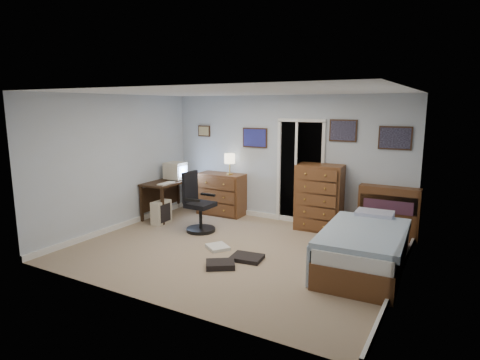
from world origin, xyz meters
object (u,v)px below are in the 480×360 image
at_px(low_dresser, 222,194).
at_px(bed, 364,248).
at_px(computer_desk, 167,188).
at_px(tall_dresser, 319,197).
at_px(office_chair, 198,208).

xyz_separation_m(low_dresser, bed, (3.32, -1.51, -0.13)).
bearing_deg(computer_desk, tall_dresser, 8.94).
height_order(computer_desk, bed, computer_desk).
relative_size(office_chair, bed, 0.53).
xyz_separation_m(computer_desk, office_chair, (1.20, -0.58, -0.16)).
height_order(computer_desk, office_chair, office_chair).
distance_m(office_chair, low_dresser, 1.24).
relative_size(computer_desk, low_dresser, 1.34).
relative_size(tall_dresser, bed, 0.59).
distance_m(low_dresser, bed, 3.64).
bearing_deg(low_dresser, office_chair, -80.54).
xyz_separation_m(computer_desk, tall_dresser, (3.12, 0.61, 0.03)).
height_order(office_chair, low_dresser, office_chair).
distance_m(computer_desk, bed, 4.37).
bearing_deg(office_chair, bed, -4.83).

